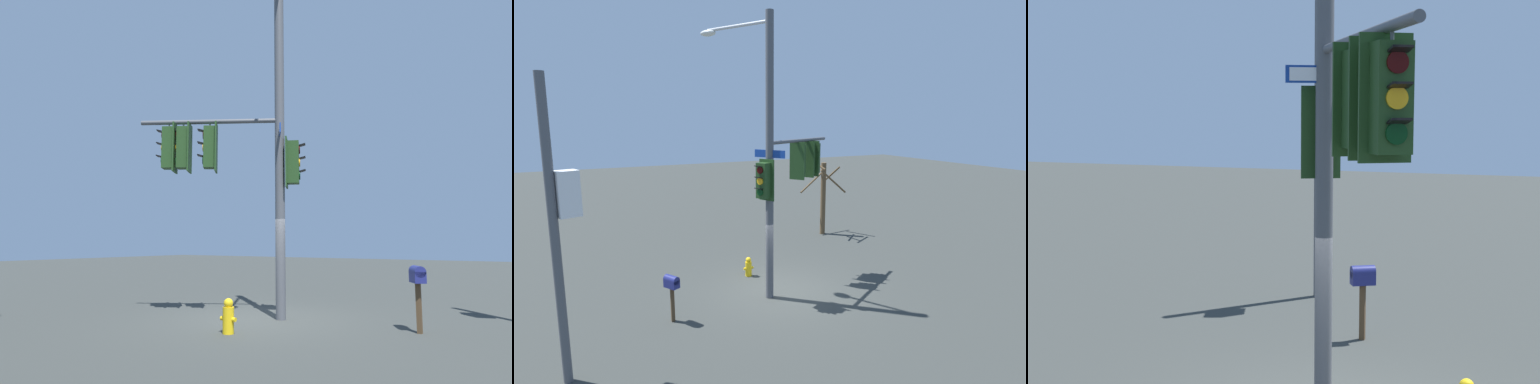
{
  "view_description": "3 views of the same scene",
  "coord_description": "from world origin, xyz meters",
  "views": [
    {
      "loc": [
        5.9,
        -9.04,
        1.91
      ],
      "look_at": [
        0.14,
        -0.29,
        3.16
      ],
      "focal_mm": 29.57,
      "sensor_mm": 36.0,
      "label": 1
    },
    {
      "loc": [
        6.11,
        11.72,
        5.86
      ],
      "look_at": [
        0.59,
        0.5,
        3.59
      ],
      "focal_mm": 28.7,
      "sensor_mm": 36.0,
      "label": 2
    },
    {
      "loc": [
        -9.21,
        -2.65,
        4.28
      ],
      "look_at": [
        0.5,
        0.88,
        3.11
      ],
      "focal_mm": 51.28,
      "sensor_mm": 36.0,
      "label": 3
    }
  ],
  "objects": [
    {
      "name": "mailbox",
      "position": [
        3.75,
        0.51,
        1.11
      ],
      "size": [
        0.43,
        0.5,
        1.41
      ],
      "rotation": [
        0.0,
        0.0,
        0.52
      ],
      "color": "#4C3823",
      "rests_on": "ground"
    },
    {
      "name": "ground_plane",
      "position": [
        0.0,
        0.0,
        0.0
      ],
      "size": [
        80.0,
        80.0,
        0.0
      ],
      "primitive_type": "plane",
      "color": "#353835"
    },
    {
      "name": "fire_hydrant",
      "position": [
        0.39,
        -1.74,
        0.34
      ],
      "size": [
        0.38,
        0.24,
        0.73
      ],
      "color": "yellow",
      "rests_on": "ground"
    },
    {
      "name": "main_signal_pole_assembly",
      "position": [
        -0.23,
        -0.25,
        4.63
      ],
      "size": [
        4.76,
        2.95,
        8.99
      ],
      "rotation": [
        0.0,
        0.0,
        3.66
      ],
      "color": "#4C4F54",
      "rests_on": "ground"
    }
  ]
}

